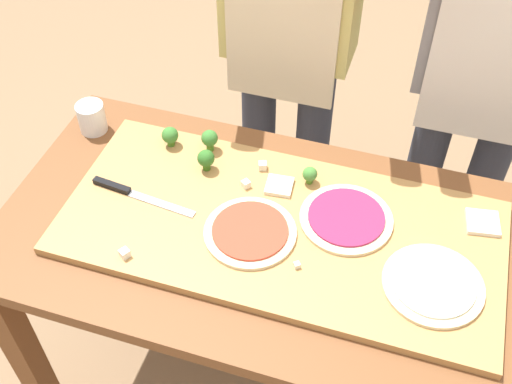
% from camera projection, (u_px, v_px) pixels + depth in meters
% --- Properties ---
extents(ground_plane, '(8.00, 8.00, 0.00)m').
position_uv_depth(ground_plane, '(279.00, 384.00, 2.18)').
color(ground_plane, '#896B4C').
extents(prep_table, '(1.51, 0.75, 0.80)m').
position_uv_depth(prep_table, '(286.00, 266.00, 1.69)').
color(prep_table, brown).
rests_on(prep_table, ground).
extents(cutting_board, '(1.12, 0.52, 0.02)m').
position_uv_depth(cutting_board, '(280.00, 228.00, 1.61)').
color(cutting_board, '#B27F47').
rests_on(cutting_board, prep_table).
extents(chefs_knife, '(0.30, 0.05, 0.02)m').
position_uv_depth(chefs_knife, '(129.00, 192.00, 1.67)').
color(chefs_knife, '#B7BABF').
rests_on(chefs_knife, cutting_board).
extents(pizza_whole_beet_magenta, '(0.24, 0.24, 0.02)m').
position_uv_depth(pizza_whole_beet_magenta, '(346.00, 218.00, 1.61)').
color(pizza_whole_beet_magenta, beige).
rests_on(pizza_whole_beet_magenta, cutting_board).
extents(pizza_whole_white_garlic, '(0.24, 0.24, 0.02)m').
position_uv_depth(pizza_whole_white_garlic, '(433.00, 284.00, 1.47)').
color(pizza_whole_white_garlic, beige).
rests_on(pizza_whole_white_garlic, cutting_board).
extents(pizza_whole_tomato_red, '(0.23, 0.23, 0.02)m').
position_uv_depth(pizza_whole_tomato_red, '(250.00, 232.00, 1.58)').
color(pizza_whole_tomato_red, beige).
rests_on(pizza_whole_tomato_red, cutting_board).
extents(pizza_slice_far_left, '(0.09, 0.09, 0.01)m').
position_uv_depth(pizza_slice_far_left, '(483.00, 223.00, 1.60)').
color(pizza_slice_far_left, silver).
rests_on(pizza_slice_far_left, cutting_board).
extents(pizza_slice_center, '(0.08, 0.08, 0.01)m').
position_uv_depth(pizza_slice_center, '(279.00, 186.00, 1.69)').
color(pizza_slice_center, silver).
rests_on(pizza_slice_center, cutting_board).
extents(broccoli_floret_front_mid, '(0.04, 0.04, 0.05)m').
position_uv_depth(broccoli_floret_front_mid, '(310.00, 174.00, 1.69)').
color(broccoli_floret_front_mid, '#487A23').
rests_on(broccoli_floret_front_mid, cutting_board).
extents(broccoli_floret_back_left, '(0.05, 0.05, 0.06)m').
position_uv_depth(broccoli_floret_back_left, '(170.00, 136.00, 1.79)').
color(broccoli_floret_back_left, '#3F7220').
rests_on(broccoli_floret_back_left, cutting_board).
extents(broccoli_floret_back_mid, '(0.05, 0.05, 0.07)m').
position_uv_depth(broccoli_floret_back_mid, '(210.00, 139.00, 1.77)').
color(broccoli_floret_back_mid, '#3F7220').
rests_on(broccoli_floret_back_mid, cutting_board).
extents(broccoli_floret_center_left, '(0.05, 0.05, 0.06)m').
position_uv_depth(broccoli_floret_center_left, '(206.00, 159.00, 1.72)').
color(broccoli_floret_center_left, '#366618').
rests_on(broccoli_floret_center_left, cutting_board).
extents(cheese_crumble_a, '(0.03, 0.03, 0.02)m').
position_uv_depth(cheese_crumble_a, '(263.00, 166.00, 1.74)').
color(cheese_crumble_a, silver).
rests_on(cheese_crumble_a, cutting_board).
extents(cheese_crumble_b, '(0.02, 0.02, 0.01)m').
position_uv_depth(cheese_crumble_b, '(297.00, 265.00, 1.51)').
color(cheese_crumble_b, silver).
rests_on(cheese_crumble_b, cutting_board).
extents(cheese_crumble_c, '(0.03, 0.03, 0.02)m').
position_uv_depth(cheese_crumble_c, '(246.00, 184.00, 1.69)').
color(cheese_crumble_c, white).
rests_on(cheese_crumble_c, cutting_board).
extents(cheese_crumble_d, '(0.03, 0.03, 0.02)m').
position_uv_depth(cheese_crumble_d, '(125.00, 253.00, 1.53)').
color(cheese_crumble_d, white).
rests_on(cheese_crumble_d, cutting_board).
extents(flour_cup, '(0.08, 0.08, 0.09)m').
position_uv_depth(flour_cup, '(92.00, 119.00, 1.86)').
color(flour_cup, white).
rests_on(flour_cup, prep_table).
extents(cook_left, '(0.54, 0.39, 1.67)m').
position_uv_depth(cook_left, '(290.00, 25.00, 1.92)').
color(cook_left, '#333847').
rests_on(cook_left, ground).
extents(cook_right, '(0.54, 0.39, 1.67)m').
position_uv_depth(cook_right, '(491.00, 59.00, 1.80)').
color(cook_right, '#333847').
rests_on(cook_right, ground).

